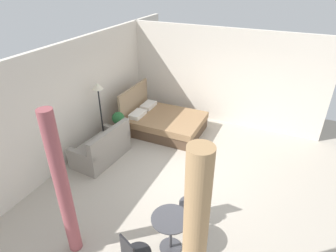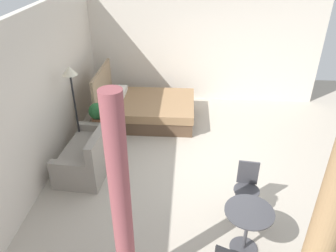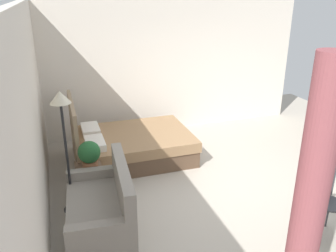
{
  "view_description": "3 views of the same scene",
  "coord_description": "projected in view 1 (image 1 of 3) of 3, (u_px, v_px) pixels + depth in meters",
  "views": [
    {
      "loc": [
        -5.09,
        -1.84,
        4.33
      ],
      "look_at": [
        0.4,
        0.64,
        0.95
      ],
      "focal_mm": 30.58,
      "sensor_mm": 36.0,
      "label": 1
    },
    {
      "loc": [
        -5.24,
        0.36,
        3.83
      ],
      "look_at": [
        -0.21,
        0.69,
        0.91
      ],
      "focal_mm": 35.1,
      "sensor_mm": 36.0,
      "label": 2
    },
    {
      "loc": [
        -4.26,
        2.55,
        3.01
      ],
      "look_at": [
        0.64,
        0.91,
        0.99
      ],
      "focal_mm": 37.11,
      "sensor_mm": 36.0,
      "label": 3
    }
  ],
  "objects": [
    {
      "name": "bed",
      "position": [
        163.0,
        122.0,
        8.47
      ],
      "size": [
        1.59,
        2.15,
        1.24
      ],
      "color": "brown",
      "rests_on": "ground"
    },
    {
      "name": "couch",
      "position": [
        102.0,
        149.0,
        7.2
      ],
      "size": [
        1.51,
        0.92,
        0.92
      ],
      "color": "gray",
      "rests_on": "ground"
    },
    {
      "name": "floor_lamp",
      "position": [
        99.0,
        96.0,
        7.23
      ],
      "size": [
        0.27,
        0.27,
        1.8
      ],
      "color": "black",
      "rests_on": "ground"
    },
    {
      "name": "ground_plane",
      "position": [
        186.0,
        174.0,
        6.83
      ],
      "size": [
        8.89,
        8.8,
        0.02
      ],
      "primitive_type": "cube",
      "color": "#B2A899"
    },
    {
      "name": "cafe_chair_near_window",
      "position": [
        192.0,
        198.0,
        5.34
      ],
      "size": [
        0.44,
        0.44,
        0.89
      ],
      "color": "#3F3F44",
      "rests_on": "ground"
    },
    {
      "name": "wall_right",
      "position": [
        223.0,
        78.0,
        8.46
      ],
      "size": [
        0.12,
        5.8,
        2.87
      ],
      "primitive_type": "cube",
      "color": "silver",
      "rests_on": "ground"
    },
    {
      "name": "nightstand",
      "position": [
        121.0,
        133.0,
        8.03
      ],
      "size": [
        0.54,
        0.41,
        0.45
      ],
      "color": "brown",
      "rests_on": "ground"
    },
    {
      "name": "curtain_right",
      "position": [
        63.0,
        188.0,
        4.39
      ],
      "size": [
        0.22,
        0.22,
        2.7
      ],
      "color": "#994C51",
      "rests_on": "ground"
    },
    {
      "name": "curtain_left",
      "position": [
        195.0,
        236.0,
        3.62
      ],
      "size": [
        0.32,
        0.32,
        2.7
      ],
      "color": "tan",
      "rests_on": "ground"
    },
    {
      "name": "potted_plant",
      "position": [
        118.0,
        119.0,
        7.71
      ],
      "size": [
        0.34,
        0.34,
        0.47
      ],
      "color": "#935B3D",
      "rests_on": "nightstand"
    },
    {
      "name": "vase",
      "position": [
        122.0,
        121.0,
        7.99
      ],
      "size": [
        0.08,
        0.08,
        0.15
      ],
      "color": "silver",
      "rests_on": "nightstand"
    },
    {
      "name": "balcony_table",
      "position": [
        171.0,
        227.0,
        4.79
      ],
      "size": [
        0.65,
        0.65,
        0.72
      ],
      "color": "#3F3F44",
      "rests_on": "ground"
    },
    {
      "name": "wall_back",
      "position": [
        79.0,
        98.0,
        7.16
      ],
      "size": [
        8.89,
        0.12,
        2.87
      ],
      "primitive_type": "cube",
      "color": "silver",
      "rests_on": "ground"
    }
  ]
}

